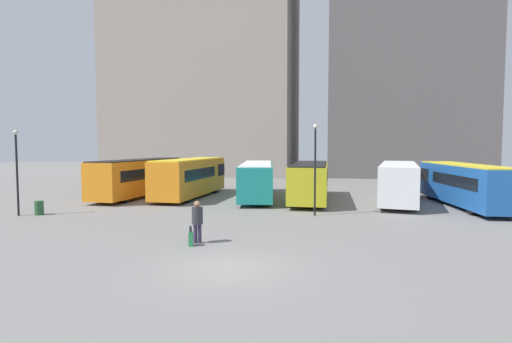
# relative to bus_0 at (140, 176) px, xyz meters

# --- Properties ---
(ground_plane) EXTENTS (160.00, 160.00, 0.00)m
(ground_plane) POSITION_rel_bus_0_xyz_m (12.42, -17.49, -1.69)
(ground_plane) COLOR slate
(building_block_left) EXTENTS (26.84, 16.54, 42.43)m
(building_block_left) POSITION_rel_bus_0_xyz_m (-3.55, 28.46, 19.52)
(building_block_left) COLOR gray
(building_block_left) RESTS_ON ground_plane
(building_block_right) EXTENTS (20.63, 12.53, 43.22)m
(building_block_right) POSITION_rel_bus_0_xyz_m (25.28, 28.46, 19.91)
(building_block_right) COLOR #5B5656
(building_block_right) RESTS_ON ground_plane
(bus_0) EXTENTS (3.12, 11.26, 3.11)m
(bus_0) POSITION_rel_bus_0_xyz_m (0.00, 0.00, 0.00)
(bus_0) COLOR orange
(bus_0) RESTS_ON ground_plane
(bus_1) EXTENTS (2.82, 10.61, 3.16)m
(bus_1) POSITION_rel_bus_0_xyz_m (4.27, 0.64, 0.02)
(bus_1) COLOR orange
(bus_1) RESTS_ON ground_plane
(bus_2) EXTENTS (4.37, 11.88, 2.84)m
(bus_2) POSITION_rel_bus_0_xyz_m (9.76, 1.17, -0.14)
(bus_2) COLOR #19847F
(bus_2) RESTS_ON ground_plane
(bus_3) EXTENTS (2.77, 10.76, 2.90)m
(bus_3) POSITION_rel_bus_0_xyz_m (14.11, 0.32, -0.11)
(bus_3) COLOR gold
(bus_3) RESTS_ON ground_plane
(bus_4) EXTENTS (3.88, 9.89, 2.97)m
(bus_4) POSITION_rel_bus_0_xyz_m (20.57, -0.06, -0.08)
(bus_4) COLOR silver
(bus_4) RESTS_ON ground_plane
(bus_5) EXTENTS (3.75, 11.58, 2.96)m
(bus_5) POSITION_rel_bus_0_xyz_m (24.83, -0.56, -0.08)
(bus_5) COLOR #1E56A3
(bus_5) RESTS_ON ground_plane
(traveler) EXTENTS (0.59, 0.59, 1.85)m
(traveler) POSITION_rel_bus_0_xyz_m (10.18, -14.33, -0.60)
(traveler) COLOR #382D4C
(traveler) RESTS_ON ground_plane
(suitcase) EXTENTS (0.27, 0.39, 0.87)m
(suitcase) POSITION_rel_bus_0_xyz_m (10.07, -14.83, -1.39)
(suitcase) COLOR #28844C
(suitcase) RESTS_ON ground_plane
(lamp_post_0) EXTENTS (0.28, 0.28, 5.17)m
(lamp_post_0) POSITION_rel_bus_0_xyz_m (-2.77, -9.98, 1.38)
(lamp_post_0) COLOR black
(lamp_post_0) RESTS_ON ground_plane
(lamp_post_1) EXTENTS (0.28, 0.28, 5.54)m
(lamp_post_1) POSITION_rel_bus_0_xyz_m (14.82, -6.37, 1.57)
(lamp_post_1) COLOR black
(lamp_post_1) RESTS_ON ground_plane
(trash_bin) EXTENTS (0.52, 0.52, 0.85)m
(trash_bin) POSITION_rel_bus_0_xyz_m (-1.79, -9.44, -1.27)
(trash_bin) COLOR #285633
(trash_bin) RESTS_ON ground_plane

